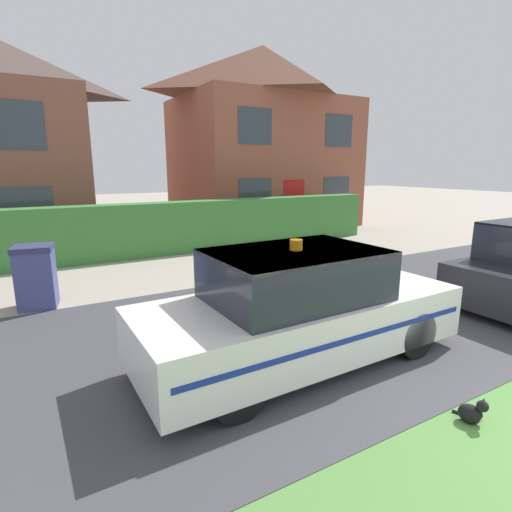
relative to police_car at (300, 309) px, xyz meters
The scene contains 6 objects.
road_strip 1.84m from the police_car, 38.03° to the left, with size 28.00×5.61×0.01m, color #424247.
garden_hedge 7.63m from the police_car, 89.74° to the left, with size 15.99×0.71×1.57m, color #3D7F38.
police_car is the anchor object (origin of this frame).
cat 2.24m from the police_car, 69.75° to the right, with size 0.24×0.36×0.30m.
house_right 13.99m from the police_car, 61.42° to the left, with size 7.61×5.90×7.70m.
wheelie_bin 5.16m from the police_car, 125.83° to the left, with size 0.77×0.73×1.19m.
Camera 1 is at (-4.34, -1.23, 2.60)m, focal length 28.00 mm.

